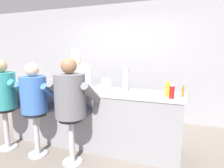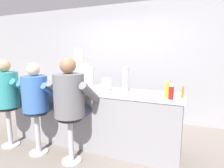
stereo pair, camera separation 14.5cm
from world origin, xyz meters
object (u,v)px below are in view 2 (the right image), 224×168
at_px(water_pitcher_clear, 106,85).
at_px(cereal_bowl, 40,85).
at_px(cook_in_whites_near, 80,85).
at_px(mustard_bottle_yellow, 167,89).
at_px(breakfast_plate, 66,86).
at_px(diner_seated_blue, 37,97).
at_px(diner_seated_grey, 71,98).
at_px(coffee_mug_tan, 100,87).
at_px(cup_stack_steel, 125,80).
at_px(ketchup_bottle_red, 171,91).
at_px(hot_sauce_bottle_orange, 183,93).
at_px(diner_seated_teal, 8,92).

relative_size(water_pitcher_clear, cereal_bowl, 1.27).
bearing_deg(cook_in_whites_near, mustard_bottle_yellow, -20.32).
bearing_deg(cereal_bowl, breakfast_plate, 19.53).
xyz_separation_m(diner_seated_blue, diner_seated_grey, (0.62, 0.00, 0.04)).
bearing_deg(breakfast_plate, diner_seated_grey, -48.29).
distance_m(cereal_bowl, coffee_mug_tan, 1.13).
relative_size(breakfast_plate, cup_stack_steel, 0.63).
distance_m(ketchup_bottle_red, mustard_bottle_yellow, 0.14).
relative_size(hot_sauce_bottle_orange, diner_seated_blue, 0.11).
bearing_deg(water_pitcher_clear, cup_stack_steel, 4.56).
xyz_separation_m(cereal_bowl, cup_stack_steel, (1.56, 0.16, 0.17)).
relative_size(diner_seated_blue, diner_seated_grey, 0.94).
bearing_deg(diner_seated_grey, diner_seated_blue, -179.58).
bearing_deg(cook_in_whites_near, hot_sauce_bottle_orange, -18.39).
relative_size(water_pitcher_clear, cup_stack_steel, 0.53).
distance_m(hot_sauce_bottle_orange, cook_in_whites_near, 2.17).
distance_m(breakfast_plate, diner_seated_teal, 0.94).
relative_size(mustard_bottle_yellow, breakfast_plate, 0.98).
distance_m(breakfast_plate, coffee_mug_tan, 0.66).
bearing_deg(cook_in_whites_near, water_pitcher_clear, -35.91).
xyz_separation_m(hot_sauce_bottle_orange, diner_seated_teal, (-2.70, -0.51, -0.11)).
height_order(hot_sauce_bottle_orange, cook_in_whites_near, cook_in_whites_near).
bearing_deg(cereal_bowl, coffee_mug_tan, 11.61).
bearing_deg(ketchup_bottle_red, cup_stack_steel, 165.56).
xyz_separation_m(breakfast_plate, diner_seated_grey, (0.50, -0.57, -0.03)).
bearing_deg(ketchup_bottle_red, mustard_bottle_yellow, 118.17).
height_order(mustard_bottle_yellow, hot_sauce_bottle_orange, mustard_bottle_yellow).
relative_size(diner_seated_teal, diner_seated_blue, 1.03).
distance_m(water_pitcher_clear, breakfast_plate, 0.81).
height_order(hot_sauce_bottle_orange, cup_stack_steel, cup_stack_steel).
relative_size(ketchup_bottle_red, coffee_mug_tan, 1.82).
relative_size(water_pitcher_clear, breakfast_plate, 0.84).
distance_m(ketchup_bottle_red, diner_seated_grey, 1.37).
bearing_deg(diner_seated_blue, ketchup_bottle_red, 11.48).
xyz_separation_m(cereal_bowl, coffee_mug_tan, (1.10, 0.23, 0.02)).
distance_m(hot_sauce_bottle_orange, breakfast_plate, 1.96).
bearing_deg(ketchup_bottle_red, coffee_mug_tan, 167.97).
relative_size(cereal_bowl, cup_stack_steel, 0.42).
distance_m(mustard_bottle_yellow, cook_in_whites_near, 1.98).
bearing_deg(cup_stack_steel, diner_seated_blue, -155.14).
xyz_separation_m(mustard_bottle_yellow, cook_in_whites_near, (-1.85, 0.69, -0.17)).
xyz_separation_m(cup_stack_steel, cook_in_whites_near, (-1.22, 0.63, -0.26)).
xyz_separation_m(ketchup_bottle_red, breakfast_plate, (-1.82, 0.18, -0.09)).
relative_size(hot_sauce_bottle_orange, water_pitcher_clear, 0.76).
xyz_separation_m(breakfast_plate, cup_stack_steel, (1.12, 0.00, 0.18)).
bearing_deg(ketchup_bottle_red, diner_seated_teal, -171.32).
bearing_deg(cup_stack_steel, coffee_mug_tan, 171.72).
height_order(ketchup_bottle_red, hot_sauce_bottle_orange, ketchup_bottle_red).
height_order(ketchup_bottle_red, cook_in_whites_near, cook_in_whites_near).
bearing_deg(coffee_mug_tan, mustard_bottle_yellow, -6.52).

